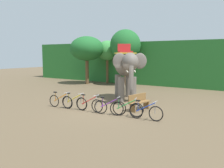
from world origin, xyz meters
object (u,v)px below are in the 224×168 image
at_px(bike_yellow, 74,102).
at_px(bike_red, 89,104).
at_px(tree_center_right, 125,45).
at_px(bike_green, 126,109).
at_px(bike_purple, 110,107).
at_px(wooden_bench, 139,102).
at_px(tree_far_right, 87,49).
at_px(elephant, 126,67).
at_px(bike_orange, 61,101).
at_px(bike_blue, 146,112).
at_px(tree_center, 107,51).

xyz_separation_m(bike_yellow, bike_red, (1.07, 0.02, 0.00)).
relative_size(tree_center_right, bike_green, 3.32).
relative_size(bike_purple, wooden_bench, 1.07).
relative_size(tree_far_right, bike_red, 2.85).
bearing_deg(wooden_bench, bike_green, -85.94).
bearing_deg(bike_yellow, bike_purple, 2.05).
xyz_separation_m(bike_green, wooden_bench, (-0.11, 1.55, 0.09)).
bearing_deg(elephant, bike_red, -88.60).
bearing_deg(bike_green, tree_far_right, 137.30).
xyz_separation_m(tree_center_right, elephant, (4.02, -6.74, -1.73)).
xyz_separation_m(bike_orange, bike_blue, (5.21, 0.31, 0.00)).
xyz_separation_m(tree_far_right, elephant, (7.87, -5.53, -1.41)).
xyz_separation_m(bike_yellow, wooden_bench, (3.14, 1.77, 0.09)).
distance_m(bike_orange, bike_green, 4.15).
relative_size(elephant, bike_blue, 2.26).
distance_m(bike_red, bike_blue, 3.27).
distance_m(bike_orange, wooden_bench, 4.46).
relative_size(tree_center_right, bike_blue, 3.19).
relative_size(elephant, bike_red, 2.26).
xyz_separation_m(tree_center_right, bike_purple, (5.40, -10.71, -3.55)).
bearing_deg(wooden_bench, tree_center_right, 124.44).
relative_size(bike_red, bike_purple, 1.03).
bearing_deg(bike_purple, bike_orange, -175.63).
bearing_deg(bike_orange, tree_center, 112.16).
xyz_separation_m(bike_green, bike_blue, (1.08, -0.07, 0.00)).
xyz_separation_m(bike_red, bike_blue, (3.27, 0.13, 0.00)).
bearing_deg(bike_purple, bike_red, -176.92).
height_order(bike_red, bike_purple, same).
height_order(tree_far_right, elephant, tree_far_right).
bearing_deg(bike_red, bike_orange, -174.78).
bearing_deg(bike_green, tree_center_right, 120.79).
bearing_deg(bike_blue, elephant, 130.73).
bearing_deg(tree_far_right, bike_yellow, -54.28).
bearing_deg(wooden_bench, bike_red, -139.78).
relative_size(tree_far_right, tree_center, 1.09).
height_order(elephant, wooden_bench, elephant).
distance_m(tree_center, wooden_bench, 13.26).
relative_size(tree_center_right, bike_red, 3.19).
bearing_deg(wooden_bench, bike_yellow, -150.63).
bearing_deg(bike_purple, elephant, 109.18).
height_order(elephant, bike_blue, elephant).
xyz_separation_m(bike_purple, wooden_bench, (0.79, 1.68, 0.09)).
bearing_deg(tree_far_right, bike_red, -50.24).
distance_m(tree_center_right, bike_yellow, 11.76).
distance_m(elephant, bike_orange, 4.95).
relative_size(tree_center, bike_green, 2.73).
bearing_deg(bike_purple, bike_green, 8.79).
bearing_deg(tree_center, wooden_bench, -47.69).
distance_m(bike_red, wooden_bench, 2.72).
distance_m(bike_orange, bike_blue, 5.22).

